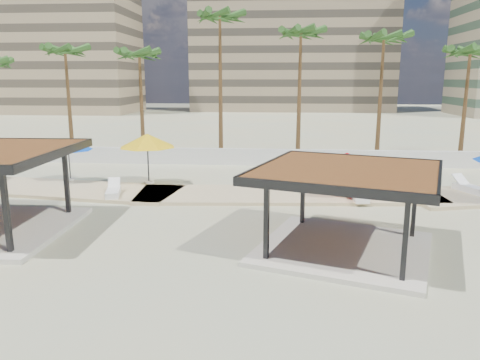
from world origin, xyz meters
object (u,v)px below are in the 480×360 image
object	(u,v)px
pavilion_central	(346,202)
lounger_a	(113,192)
lounger_b	(358,195)
umbrella_a	(68,145)
umbrella_c	(347,159)
lounger_c	(470,188)

from	to	relation	value
pavilion_central	lounger_a	bearing A→B (deg)	167.23
lounger_b	lounger_a	bearing A→B (deg)	87.78
lounger_a	umbrella_a	bearing A→B (deg)	34.30
umbrella_a	umbrella_c	bearing A→B (deg)	-9.61
umbrella_a	lounger_a	bearing A→B (deg)	-41.37
umbrella_c	lounger_a	distance (m)	12.24
lounger_a	umbrella_c	bearing A→B (deg)	-101.19
umbrella_a	lounger_a	xyz separation A→B (m)	(3.81, -3.36, -1.98)
umbrella_a	lounger_c	bearing A→B (deg)	-2.85
umbrella_a	lounger_b	xyz separation A→B (m)	(16.50, -3.11, -1.97)
lounger_a	lounger_c	size ratio (longest dim) A/B	0.93
umbrella_c	lounger_c	distance (m)	7.26
lounger_b	lounger_c	xyz separation A→B (m)	(6.26, 1.98, 0.00)
lounger_b	lounger_c	bearing A→B (deg)	-75.83
pavilion_central	lounger_b	xyz separation A→B (m)	(1.69, 7.06, -1.48)
pavilion_central	lounger_b	distance (m)	7.40
pavilion_central	umbrella_a	distance (m)	17.98
lounger_c	lounger_a	bearing A→B (deg)	73.04
lounger_a	lounger_c	xyz separation A→B (m)	(18.96, 2.22, 0.01)
umbrella_a	lounger_a	size ratio (longest dim) A/B	1.67
lounger_a	lounger_b	bearing A→B (deg)	-103.21
umbrella_c	lounger_b	distance (m)	1.93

